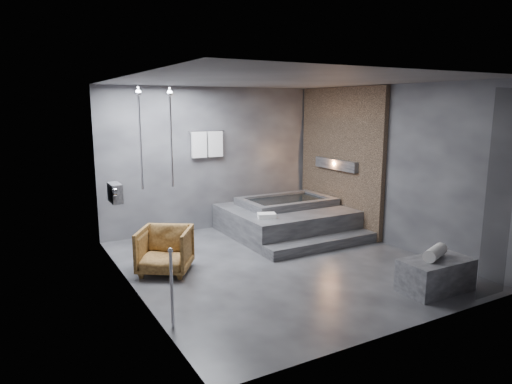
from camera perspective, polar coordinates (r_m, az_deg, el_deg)
room at (r=7.29m, az=4.66°, el=5.12°), size 5.00×5.04×2.82m
tub_deck at (r=8.90m, az=3.70°, el=-3.53°), size 2.20×2.00×0.50m
tub_step at (r=8.01m, az=8.29°, el=-6.43°), size 2.20×0.36×0.18m
concrete_bench at (r=6.64m, az=21.54°, el=-9.61°), size 0.98×0.55×0.44m
driftwood_chair at (r=6.92m, az=-11.31°, el=-7.15°), size 1.02×1.03×0.68m
rolled_towel at (r=6.56m, az=21.49°, el=-7.07°), size 0.50×0.33×0.17m
deck_towel at (r=8.02m, az=1.34°, el=-2.96°), size 0.37×0.32×0.08m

